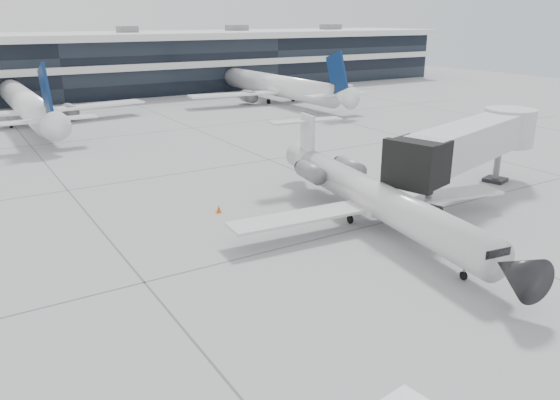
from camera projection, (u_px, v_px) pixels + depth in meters
ground at (294, 245)px, 35.37m from camera, size 220.00×220.00×0.00m
terminal at (49, 69)px, 99.82m from camera, size 170.00×22.00×10.00m
bg_jet_center at (29, 123)px, 75.67m from camera, size 32.00×40.00×9.60m
bg_jet_right at (275, 101)px, 95.66m from camera, size 32.00×40.00×9.60m
regional_jet at (375, 197)px, 38.06m from camera, size 21.47×26.79×6.19m
jet_bridge at (475, 141)px, 43.76m from camera, size 19.50×8.55×6.34m
traffic_cone at (219, 209)px, 41.16m from camera, size 0.53×0.53×0.59m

